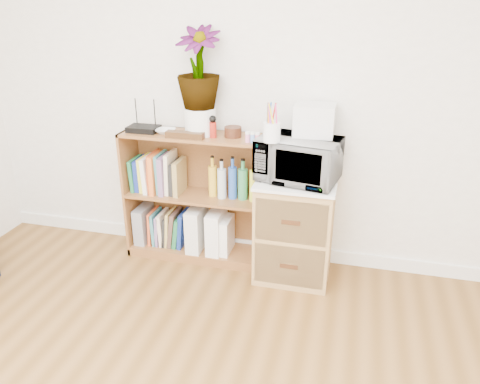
% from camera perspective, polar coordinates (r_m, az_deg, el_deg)
% --- Properties ---
extents(skirting_board, '(4.00, 0.02, 0.10)m').
position_cam_1_polar(skirting_board, '(3.63, 0.66, -6.50)').
color(skirting_board, white).
rests_on(skirting_board, ground).
extents(bookshelf, '(1.00, 0.30, 0.95)m').
position_cam_1_polar(bookshelf, '(3.41, -5.60, -0.66)').
color(bookshelf, brown).
rests_on(bookshelf, ground).
extents(wicker_unit, '(0.50, 0.45, 0.70)m').
position_cam_1_polar(wicker_unit, '(3.24, 6.69, -4.53)').
color(wicker_unit, '#9E7542').
rests_on(wicker_unit, ground).
extents(microwave, '(0.56, 0.43, 0.28)m').
position_cam_1_polar(microwave, '(3.02, 7.11, 3.98)').
color(microwave, white).
rests_on(microwave, wicker_unit).
extents(pen_cup, '(0.11, 0.11, 0.12)m').
position_cam_1_polar(pen_cup, '(2.88, 3.89, 7.30)').
color(pen_cup, white).
rests_on(pen_cup, microwave).
extents(small_appliance, '(0.25, 0.21, 0.20)m').
position_cam_1_polar(small_appliance, '(3.04, 9.08, 8.67)').
color(small_appliance, silver).
rests_on(small_appliance, microwave).
extents(router, '(0.21, 0.14, 0.04)m').
position_cam_1_polar(router, '(3.36, -11.69, 7.56)').
color(router, black).
rests_on(router, bookshelf).
extents(white_bowl, '(0.13, 0.13, 0.03)m').
position_cam_1_polar(white_bowl, '(3.28, -9.06, 7.32)').
color(white_bowl, silver).
rests_on(white_bowl, bookshelf).
extents(plant_pot, '(0.21, 0.21, 0.18)m').
position_cam_1_polar(plant_pot, '(3.22, -4.87, 8.62)').
color(plant_pot, white).
rests_on(plant_pot, bookshelf).
extents(potted_plant, '(0.29, 0.29, 0.53)m').
position_cam_1_polar(potted_plant, '(3.15, -5.09, 14.86)').
color(potted_plant, '#397830').
rests_on(potted_plant, plant_pot).
extents(trinket_box, '(0.26, 0.07, 0.04)m').
position_cam_1_polar(trinket_box, '(3.15, -6.73, 6.91)').
color(trinket_box, '#351F0E').
rests_on(trinket_box, bookshelf).
extents(kokeshi_doll, '(0.05, 0.05, 0.10)m').
position_cam_1_polar(kokeshi_doll, '(3.14, -3.31, 7.57)').
color(kokeshi_doll, '#A21F14').
rests_on(kokeshi_doll, bookshelf).
extents(wooden_bowl, '(0.12, 0.12, 0.07)m').
position_cam_1_polar(wooden_bowl, '(3.16, -0.87, 7.35)').
color(wooden_bowl, '#34170E').
rests_on(wooden_bowl, bookshelf).
extents(paint_jars, '(0.12, 0.04, 0.06)m').
position_cam_1_polar(paint_jars, '(3.03, 1.54, 6.58)').
color(paint_jars, pink).
rests_on(paint_jars, bookshelf).
extents(file_box, '(0.08, 0.22, 0.28)m').
position_cam_1_polar(file_box, '(3.67, -11.63, -3.78)').
color(file_box, gray).
rests_on(file_box, bookshelf).
extents(magazine_holder_left, '(0.10, 0.26, 0.33)m').
position_cam_1_polar(magazine_holder_left, '(3.50, -5.28, -4.37)').
color(magazine_holder_left, silver).
rests_on(magazine_holder_left, bookshelf).
extents(magazine_holder_mid, '(0.10, 0.26, 0.32)m').
position_cam_1_polar(magazine_holder_mid, '(3.46, -2.88, -4.72)').
color(magazine_holder_mid, white).
rests_on(magazine_holder_mid, bookshelf).
extents(magazine_holder_right, '(0.08, 0.21, 0.27)m').
position_cam_1_polar(magazine_holder_right, '(3.45, -1.79, -5.25)').
color(magazine_holder_right, white).
rests_on(magazine_holder_right, bookshelf).
extents(cookbooks, '(0.38, 0.20, 0.30)m').
position_cam_1_polar(cookbooks, '(3.44, -9.94, 2.21)').
color(cookbooks, '#1D6D3C').
rests_on(cookbooks, bookshelf).
extents(liquor_bottles, '(0.36, 0.07, 0.30)m').
position_cam_1_polar(liquor_bottles, '(3.26, -0.86, 1.54)').
color(liquor_bottles, gold).
rests_on(liquor_bottles, bookshelf).
extents(lower_books, '(0.29, 0.19, 0.28)m').
position_cam_1_polar(lower_books, '(3.60, -8.63, -4.34)').
color(lower_books, '#D34F25').
rests_on(lower_books, bookshelf).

